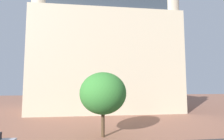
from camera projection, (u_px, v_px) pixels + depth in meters
name	position (u px, v px, depth m)	size (l,w,h in m)	color
landmark_building	(107.00, 55.00, 31.08)	(25.05, 13.01, 33.01)	beige
tree_curb_far	(103.00, 93.00, 14.77)	(4.26, 4.26, 5.82)	#4C3823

